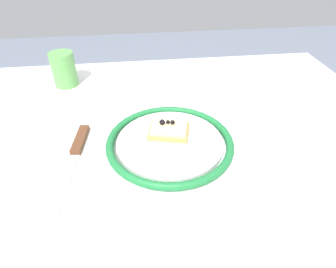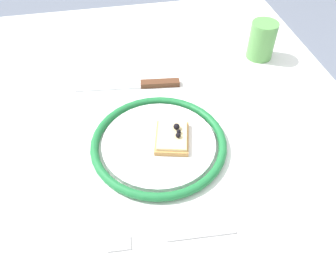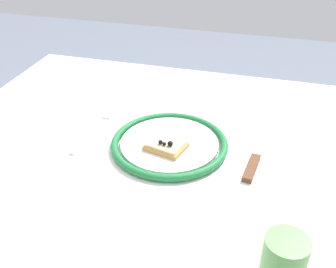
# 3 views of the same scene
# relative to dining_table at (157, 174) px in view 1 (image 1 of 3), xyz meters

# --- Properties ---
(dining_table) EXTENTS (1.14, 0.88, 0.73)m
(dining_table) POSITION_rel_dining_table_xyz_m (0.00, 0.00, 0.00)
(dining_table) COLOR white
(dining_table) RESTS_ON ground_plane
(plate) EXTENTS (0.26, 0.26, 0.02)m
(plate) POSITION_rel_dining_table_xyz_m (-0.03, 0.01, 0.09)
(plate) COLOR white
(plate) RESTS_ON dining_table
(pizza_slice_near) EXTENTS (0.09, 0.08, 0.03)m
(pizza_slice_near) POSITION_rel_dining_table_xyz_m (-0.03, -0.02, 0.11)
(pizza_slice_near) COLOR tan
(pizza_slice_near) RESTS_ON plate
(knife) EXTENTS (0.05, 0.24, 0.01)m
(knife) POSITION_rel_dining_table_xyz_m (0.16, 0.00, 0.09)
(knife) COLOR silver
(knife) RESTS_ON dining_table
(fork) EXTENTS (0.03, 0.20, 0.00)m
(fork) POSITION_rel_dining_table_xyz_m (-0.22, 0.02, 0.09)
(fork) COLOR silver
(fork) RESTS_ON dining_table
(cup) EXTENTS (0.06, 0.06, 0.09)m
(cup) POSITION_rel_dining_table_xyz_m (0.22, -0.30, 0.13)
(cup) COLOR #599E4C
(cup) RESTS_ON dining_table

